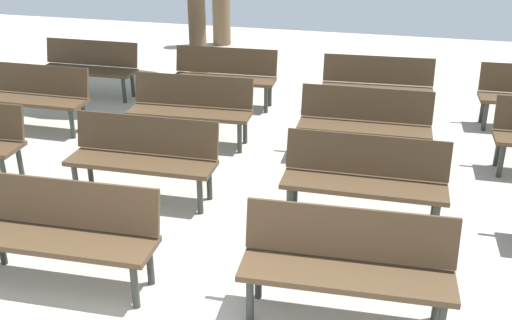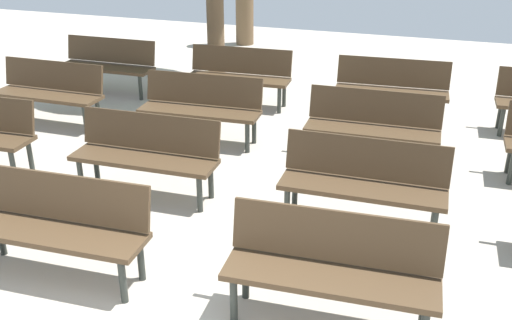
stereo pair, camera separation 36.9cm
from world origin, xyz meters
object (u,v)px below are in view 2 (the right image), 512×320
Objects in this scene: bench_r0_c2 at (332,264)px; bench_r2_c1 at (201,104)px; bench_r3_c0 at (108,62)px; bench_r1_c1 at (146,151)px; bench_r3_c2 at (392,86)px; bench_r1_c2 at (364,179)px; bench_r2_c0 at (50,89)px; bench_r0_c1 at (58,221)px; bench_r3_c1 at (239,73)px; bench_r2_c2 at (373,123)px.

bench_r2_c1 is (-2.38, 3.07, 0.00)m from bench_r0_c2.
bench_r2_c1 is 2.74m from bench_r3_c0.
bench_r3_c2 is (2.23, 3.21, 0.00)m from bench_r1_c1.
bench_r1_c2 and bench_r2_c1 have the same top height.
bench_r1_c2 is 4.92m from bench_r2_c0.
bench_r0_c1 and bench_r1_c2 have the same top height.
bench_r1_c2 is 3.93m from bench_r3_c1.
bench_r3_c2 is at bearing 88.29° from bench_r0_c2.
bench_r1_c2 is at bearing -91.62° from bench_r3_c2.
bench_r0_c2 and bench_r1_c1 have the same top height.
bench_r0_c1 and bench_r3_c0 have the same top height.
bench_r1_c1 is (-0.01, 1.58, 0.00)m from bench_r0_c1.
bench_r2_c2 is (2.19, 3.20, 0.00)m from bench_r0_c1.
bench_r3_c0 is 0.99× the size of bench_r3_c1.
bench_r2_c1 and bench_r2_c2 have the same top height.
bench_r3_c2 is (2.28, 1.62, 0.00)m from bench_r2_c1.
bench_r2_c0 is (-4.69, 3.01, 0.00)m from bench_r0_c2.
bench_r3_c0 is 0.99× the size of bench_r3_c2.
bench_r0_c2 and bench_r3_c1 have the same top height.
bench_r0_c2 is 1.01× the size of bench_r3_c0.
bench_r0_c2 is (2.32, 0.11, 0.00)m from bench_r0_c1.
bench_r0_c2 is 1.01× the size of bench_r1_c2.
bench_r0_c2 is 1.01× the size of bench_r2_c0.
bench_r0_c1 is 5.23m from bench_r3_c0.
bench_r2_c0 is at bearing 145.46° from bench_r1_c1.
bench_r1_c1 is at bearing -53.10° from bench_r3_c0.
bench_r3_c1 is (-2.41, 3.10, 0.00)m from bench_r1_c2.
bench_r2_c0 is at bearing -90.54° from bench_r3_c0.
bench_r3_c1 is at bearing 114.63° from bench_r0_c2.
bench_r0_c1 and bench_r2_c0 have the same top height.
bench_r3_c0 is (-4.69, 3.03, 0.00)m from bench_r1_c2.
bench_r1_c1 is at bearing 144.83° from bench_r0_c2.
bench_r0_c1 is 5.29m from bench_r3_c2.
bench_r0_c2 is at bearing -88.99° from bench_r2_c2.
bench_r2_c0 is at bearing 178.44° from bench_r2_c1.
bench_r3_c2 is at bearing 19.99° from bench_r2_c0.
bench_r2_c0 and bench_r2_c2 have the same top height.
bench_r2_c2 is (-0.13, 1.56, 0.00)m from bench_r1_c2.
bench_r1_c1 is 1.60m from bench_r2_c1.
bench_r3_c0 is at bearing 132.89° from bench_r0_c2.
bench_r3_c1 is (2.27, 0.07, 0.00)m from bench_r3_c0.
bench_r2_c0 is 0.98× the size of bench_r3_c2.
bench_r3_c2 is (-0.10, 3.16, 0.00)m from bench_r1_c2.
bench_r2_c0 is (-4.69, 1.49, 0.00)m from bench_r1_c2.
bench_r3_c0 and bench_r3_c2 have the same top height.
bench_r2_c0 and bench_r3_c1 have the same top height.
bench_r3_c1 is (-0.09, 4.74, 0.00)m from bench_r0_c1.
bench_r1_c1 is 3.15m from bench_r3_c1.
bench_r0_c2 and bench_r1_c2 have the same top height.
bench_r0_c1 is at bearing -63.59° from bench_r3_c0.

